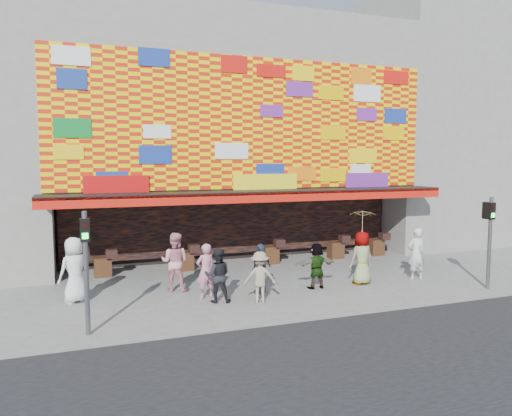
# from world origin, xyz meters

# --- Properties ---
(ground) EXTENTS (90.00, 90.00, 0.00)m
(ground) POSITION_xyz_m (0.00, 0.00, 0.00)
(ground) COLOR slate
(ground) RESTS_ON ground
(road_strip) EXTENTS (30.00, 8.00, 0.02)m
(road_strip) POSITION_xyz_m (0.00, -6.50, 0.01)
(road_strip) COLOR black
(road_strip) RESTS_ON ground
(shop_building) EXTENTS (15.20, 9.40, 10.00)m
(shop_building) POSITION_xyz_m (0.00, 8.18, 5.23)
(shop_building) COLOR gray
(shop_building) RESTS_ON ground
(neighbor_right) EXTENTS (11.00, 8.00, 12.00)m
(neighbor_right) POSITION_xyz_m (13.00, 8.00, 6.00)
(neighbor_right) COLOR gray
(neighbor_right) RESTS_ON ground
(signal_left) EXTENTS (0.22, 0.20, 3.00)m
(signal_left) POSITION_xyz_m (-6.20, -1.50, 1.86)
(signal_left) COLOR #59595B
(signal_left) RESTS_ON ground
(signal_right) EXTENTS (0.22, 0.20, 3.00)m
(signal_right) POSITION_xyz_m (6.20, -1.50, 1.86)
(signal_right) COLOR #59595B
(signal_right) RESTS_ON ground
(ped_a) EXTENTS (1.13, 1.00, 1.94)m
(ped_a) POSITION_xyz_m (-6.46, 1.52, 0.97)
(ped_a) COLOR silver
(ped_a) RESTS_ON ground
(ped_b) EXTENTS (0.68, 0.53, 1.67)m
(ped_b) POSITION_xyz_m (-2.73, 0.63, 0.84)
(ped_b) COLOR #BB798B
(ped_b) RESTS_ON ground
(ped_c) EXTENTS (0.92, 0.81, 1.61)m
(ped_c) POSITION_xyz_m (-2.51, 0.07, 0.80)
(ped_c) COLOR black
(ped_c) RESTS_ON ground
(ped_d) EXTENTS (1.10, 0.82, 1.52)m
(ped_d) POSITION_xyz_m (-1.35, -0.39, 0.76)
(ped_d) COLOR gray
(ped_d) RESTS_ON ground
(ped_e) EXTENTS (0.99, 0.82, 1.58)m
(ped_e) POSITION_xyz_m (-0.94, 0.56, 0.79)
(ped_e) COLOR #313B55
(ped_e) RESTS_ON ground
(ped_f) EXTENTS (1.39, 0.45, 1.50)m
(ped_f) POSITION_xyz_m (0.95, 0.47, 0.75)
(ped_f) COLOR gray
(ped_f) RESTS_ON ground
(ped_g) EXTENTS (0.94, 0.68, 1.80)m
(ped_g) POSITION_xyz_m (2.63, 0.42, 0.90)
(ped_g) COLOR gray
(ped_g) RESTS_ON ground
(ped_h) EXTENTS (0.68, 0.47, 1.83)m
(ped_h) POSITION_xyz_m (4.80, 0.35, 0.91)
(ped_h) COLOR silver
(ped_h) RESTS_ON ground
(ped_i) EXTENTS (1.15, 1.07, 1.88)m
(ped_i) POSITION_xyz_m (-3.44, 1.78, 0.94)
(ped_i) COLOR pink
(ped_i) RESTS_ON ground
(parasol) EXTENTS (1.18, 1.19, 1.76)m
(parasol) POSITION_xyz_m (2.63, 0.42, 2.11)
(parasol) COLOR #F2DF98
(parasol) RESTS_ON ground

